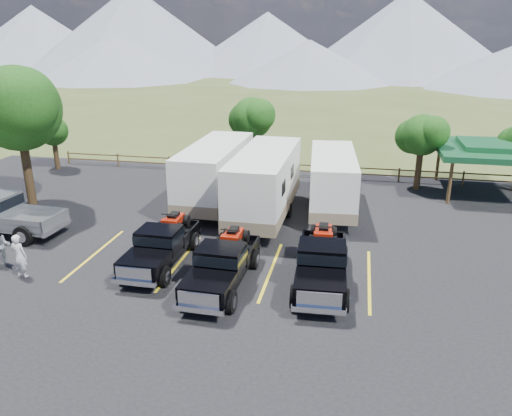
% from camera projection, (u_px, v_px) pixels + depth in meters
% --- Properties ---
extents(ground, '(320.00, 320.00, 0.00)m').
position_uv_depth(ground, '(195.00, 317.00, 17.44)').
color(ground, '#3C4C20').
rests_on(ground, ground).
extents(asphalt_lot, '(44.00, 34.00, 0.04)m').
position_uv_depth(asphalt_lot, '(218.00, 277.00, 20.21)').
color(asphalt_lot, black).
rests_on(asphalt_lot, ground).
extents(stall_lines, '(12.12, 5.50, 0.01)m').
position_uv_depth(stall_lines, '(225.00, 266.00, 21.12)').
color(stall_lines, yellow).
rests_on(stall_lines, asphalt_lot).
extents(tree_big_nw, '(5.54, 5.18, 7.84)m').
position_uv_depth(tree_big_nw, '(17.00, 108.00, 26.29)').
color(tree_big_nw, '#322113').
rests_on(tree_big_nw, ground).
extents(tree_ne_a, '(3.11, 2.92, 4.76)m').
position_uv_depth(tree_ne_a, '(422.00, 135.00, 30.28)').
color(tree_ne_a, '#322113').
rests_on(tree_ne_a, ground).
extents(tree_north, '(3.46, 3.24, 5.25)m').
position_uv_depth(tree_north, '(252.00, 118.00, 34.11)').
color(tree_north, '#322113').
rests_on(tree_north, ground).
extents(tree_nw_small, '(2.59, 2.43, 3.85)m').
position_uv_depth(tree_nw_small, '(53.00, 131.00, 35.27)').
color(tree_nw_small, '#322113').
rests_on(tree_nw_small, ground).
extents(rail_fence, '(36.12, 0.12, 1.00)m').
position_uv_depth(rail_fence, '(308.00, 169.00, 33.94)').
color(rail_fence, brown).
rests_on(rail_fence, ground).
extents(pavilion, '(6.20, 6.20, 3.22)m').
position_uv_depth(pavilion, '(491.00, 149.00, 29.74)').
color(pavilion, brown).
rests_on(pavilion, ground).
extents(mountain_range, '(209.00, 71.00, 20.00)m').
position_uv_depth(mountain_range, '(307.00, 39.00, 114.11)').
color(mountain_range, gray).
rests_on(mountain_range, ground).
extents(rig_left, '(1.99, 5.55, 1.85)m').
position_uv_depth(rig_left, '(162.00, 244.00, 21.12)').
color(rig_left, black).
rests_on(rig_left, asphalt_lot).
extents(rig_center, '(2.11, 5.69, 1.88)m').
position_uv_depth(rig_center, '(223.00, 263.00, 19.31)').
color(rig_center, black).
rests_on(rig_center, asphalt_lot).
extents(rig_right, '(2.30, 5.96, 1.96)m').
position_uv_depth(rig_right, '(322.00, 261.00, 19.41)').
color(rig_right, black).
rests_on(rig_right, asphalt_lot).
extents(trailer_left, '(2.68, 9.97, 3.47)m').
position_uv_depth(trailer_left, '(215.00, 174.00, 28.10)').
color(trailer_left, white).
rests_on(trailer_left, asphalt_lot).
extents(trailer_center, '(2.76, 10.24, 3.57)m').
position_uv_depth(trailer_center, '(265.00, 184.00, 26.04)').
color(trailer_center, white).
rests_on(trailer_center, asphalt_lot).
extents(trailer_right, '(2.98, 9.17, 3.17)m').
position_uv_depth(trailer_right, '(332.00, 182.00, 27.20)').
color(trailer_right, white).
rests_on(trailer_right, asphalt_lot).
extents(person_a, '(0.69, 0.48, 1.83)m').
position_uv_depth(person_a, '(19.00, 256.00, 19.94)').
color(person_a, silver).
rests_on(person_a, asphalt_lot).
extents(person_b, '(1.05, 0.97, 1.72)m').
position_uv_depth(person_b, '(0.00, 246.00, 20.94)').
color(person_b, slate).
rests_on(person_b, asphalt_lot).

